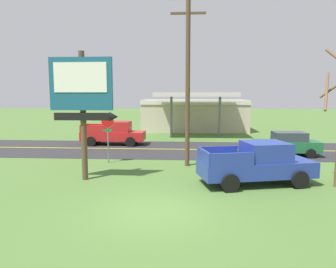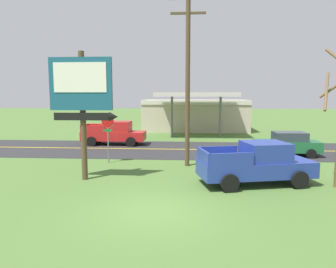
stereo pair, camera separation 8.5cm
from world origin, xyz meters
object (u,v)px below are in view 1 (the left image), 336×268
at_px(pickup_red_on_road, 114,133).
at_px(car_green_near_lane, 287,144).
at_px(pickup_blue_parked_on_lawn, 257,164).
at_px(gas_station, 194,114).
at_px(stop_sign, 108,130).
at_px(motel_sign, 83,95).
at_px(utility_pole, 188,74).

bearing_deg(pickup_red_on_road, car_green_near_lane, -17.18).
bearing_deg(pickup_blue_parked_on_lawn, gas_station, 96.45).
xyz_separation_m(stop_sign, pickup_red_on_road, (-1.33, 7.07, -1.06)).
xyz_separation_m(motel_sign, car_green_near_lane, (11.71, 7.08, -3.29)).
distance_m(stop_sign, pickup_red_on_road, 7.27).
bearing_deg(utility_pole, car_green_near_lane, 27.65).
xyz_separation_m(stop_sign, gas_station, (5.54, 18.38, -0.08)).
bearing_deg(utility_pole, pickup_blue_parked_on_lawn, -48.03).
xyz_separation_m(motel_sign, pickup_blue_parked_on_lawn, (8.18, -0.10, -3.16)).
relative_size(pickup_red_on_road, car_green_near_lane, 1.24).
bearing_deg(pickup_blue_parked_on_lawn, pickup_red_on_road, 130.08).
xyz_separation_m(pickup_blue_parked_on_lawn, pickup_red_on_road, (-9.41, 11.18, 0.00)).
height_order(stop_sign, car_green_near_lane, stop_sign).
distance_m(motel_sign, pickup_blue_parked_on_lawn, 8.76).
bearing_deg(stop_sign, pickup_red_on_road, 100.66).
bearing_deg(gas_station, stop_sign, -106.77).
distance_m(gas_station, pickup_blue_parked_on_lawn, 22.66).
bearing_deg(gas_station, utility_pole, -92.18).
height_order(stop_sign, gas_station, gas_station).
bearing_deg(motel_sign, pickup_blue_parked_on_lawn, -0.71).
bearing_deg(motel_sign, car_green_near_lane, 31.17).
bearing_deg(gas_station, motel_sign, -104.12).
xyz_separation_m(motel_sign, pickup_red_on_road, (-1.23, 11.08, -3.16)).
relative_size(stop_sign, utility_pole, 0.30).
bearing_deg(car_green_near_lane, utility_pole, -152.35).
bearing_deg(car_green_near_lane, gas_station, 111.64).
relative_size(gas_station, pickup_blue_parked_on_lawn, 2.18).
relative_size(gas_station, car_green_near_lane, 2.86).
xyz_separation_m(utility_pole, gas_station, (0.72, 18.87, -3.38)).
xyz_separation_m(utility_pole, car_green_near_lane, (6.79, 3.56, -4.49)).
height_order(motel_sign, utility_pole, utility_pole).
distance_m(utility_pole, car_green_near_lane, 8.89).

